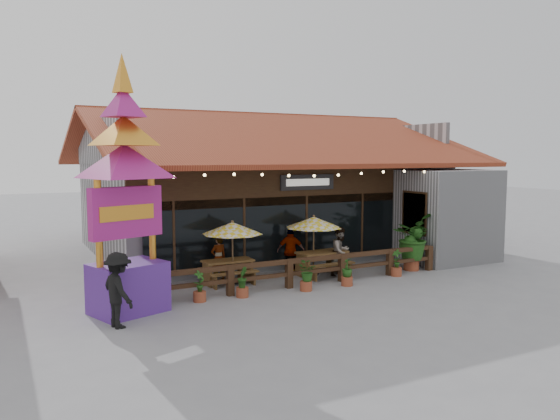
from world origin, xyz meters
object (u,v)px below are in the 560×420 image
umbrella_right (314,223)px  pedestrian (118,290)px  umbrella_left (232,228)px  picnic_table_left (228,268)px  tropical_plant (412,238)px  picnic_table_right (322,259)px  thai_sign_tower (125,168)px

umbrella_right → pedestrian: size_ratio=1.14×
umbrella_left → picnic_table_left: bearing=111.8°
picnic_table_left → tropical_plant: size_ratio=0.79×
umbrella_right → picnic_table_right: 1.31m
umbrella_left → umbrella_right: bearing=0.5°
picnic_table_left → picnic_table_right: bearing=-6.6°
picnic_table_right → umbrella_left: bearing=176.9°
picnic_table_right → thai_sign_tower: (-6.97, -1.46, 3.28)m
umbrella_left → pedestrian: size_ratio=1.28×
picnic_table_right → picnic_table_left: bearing=173.4°
picnic_table_right → tropical_plant: 3.50m
picnic_table_left → thai_sign_tower: 5.24m
picnic_table_right → pedestrian: pedestrian is taller
umbrella_left → pedestrian: (-4.17, -2.82, -0.91)m
thai_sign_tower → tropical_plant: 10.69m
umbrella_right → pedestrian: umbrella_right is taller
umbrella_left → thai_sign_tower: (-3.68, -1.64, 2.01)m
thai_sign_tower → umbrella_left: bearing=24.0°
umbrella_left → umbrella_right: (3.07, 0.03, 0.01)m
umbrella_left → picnic_table_right: bearing=-3.1°
umbrella_left → pedestrian: bearing=-145.9°
umbrella_right → picnic_table_left: 3.42m
umbrella_left → picnic_table_left: umbrella_left is taller
tropical_plant → umbrella_right: bearing=164.8°
umbrella_left → thai_sign_tower: bearing=-156.0°
picnic_table_left → thai_sign_tower: (-3.60, -1.85, 3.32)m
pedestrian → tropical_plant: bearing=-94.4°
thai_sign_tower → picnic_table_right: bearing=11.9°
umbrella_right → tropical_plant: (3.58, -0.97, -0.66)m
thai_sign_tower → pedestrian: 3.19m
picnic_table_right → thai_sign_tower: size_ratio=0.25×
tropical_plant → pedestrian: size_ratio=1.12×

